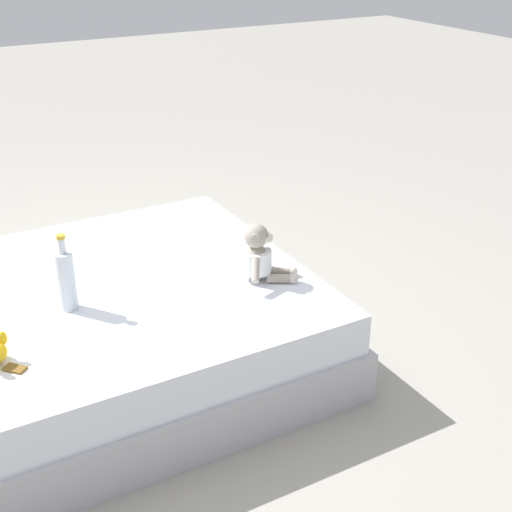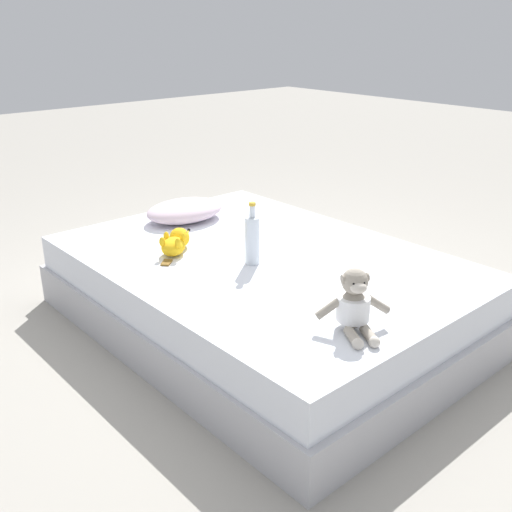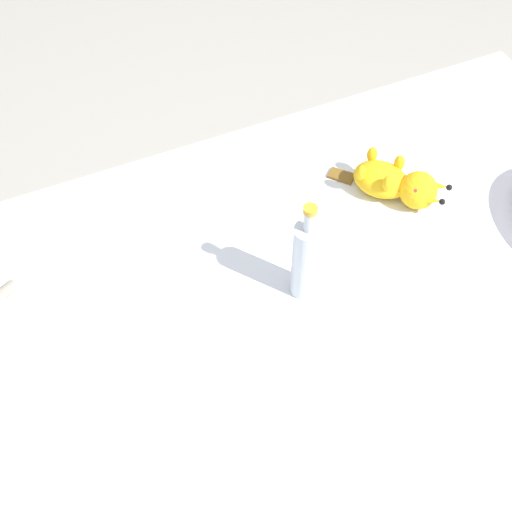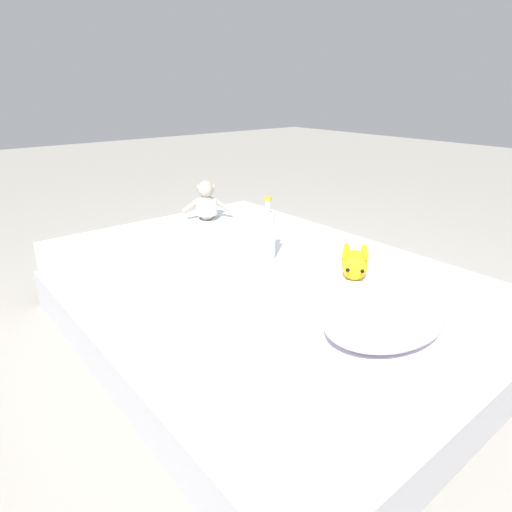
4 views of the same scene
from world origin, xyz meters
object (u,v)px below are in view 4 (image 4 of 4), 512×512
Objects in this scene: bed at (256,304)px; glass_bottle at (268,235)px; pillow at (385,319)px; plush_yellow_creature at (355,263)px; plush_monkey at (206,204)px.

glass_bottle is (-0.10, -0.03, 0.31)m from bed.
bed is 4.23× the size of pillow.
plush_yellow_creature is at bearing -130.15° from pillow.
plush_monkey is (-0.23, -0.75, 0.28)m from bed.
pillow is at bearing 79.28° from plush_monkey.
plush_monkey is at bearing -107.36° from bed.
plush_monkey is (-0.27, -1.44, 0.04)m from pillow.
pillow is 1.47m from plush_monkey.
bed is at bearing 72.64° from plush_monkey.
plush_yellow_creature is (-0.27, 0.32, 0.23)m from bed.
glass_bottle is at bearing -63.55° from plush_yellow_creature.
pillow is 0.49m from plush_yellow_creature.
bed is 0.83m from plush_monkey.
bed is 6.84× the size of plush_yellow_creature.
glass_bottle is (0.14, 0.71, 0.02)m from plush_monkey.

